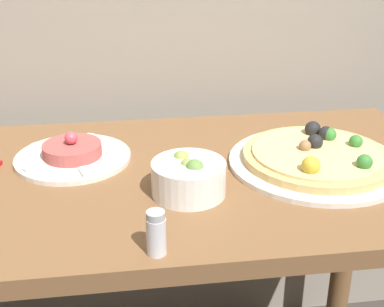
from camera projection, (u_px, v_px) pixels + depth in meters
name	position (u px, v px, depth m)	size (l,w,h in m)	color
dining_table	(173.00, 227.00, 1.11)	(1.14, 0.61, 0.74)	brown
pizza_plate	(317.00, 157.00, 1.08)	(0.36, 0.36, 0.06)	silver
tartare_plate	(73.00, 154.00, 1.10)	(0.24, 0.24, 0.06)	silver
small_bowl	(189.00, 177.00, 0.96)	(0.14, 0.14, 0.07)	white
salt_shaker	(156.00, 233.00, 0.79)	(0.03, 0.03, 0.07)	silver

